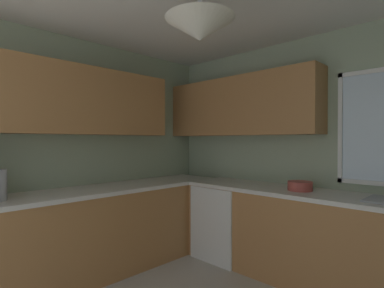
{
  "coord_description": "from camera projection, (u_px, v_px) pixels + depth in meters",
  "views": [
    {
      "loc": [
        1.28,
        -1.37,
        1.39
      ],
      "look_at": [
        -0.57,
        0.51,
        1.36
      ],
      "focal_mm": 28.11,
      "sensor_mm": 36.0,
      "label": 1
    }
  ],
  "objects": [
    {
      "name": "room_shell",
      "position": [
        207.0,
        100.0,
        2.48
      ],
      "size": [
        3.93,
        3.73,
        2.56
      ],
      "color": "#9EAD8E",
      "rests_on": "ground_plane"
    },
    {
      "name": "counter_run_left",
      "position": [
        83.0,
        234.0,
        3.01
      ],
      "size": [
        0.65,
        3.34,
        0.89
      ],
      "color": "#AD7542",
      "rests_on": "ground_plane"
    },
    {
      "name": "counter_run_back",
      "position": [
        325.0,
        241.0,
        2.81
      ],
      "size": [
        3.02,
        0.65,
        0.89
      ],
      "color": "#AD7542",
      "rests_on": "ground_plane"
    },
    {
      "name": "dishwasher",
      "position": [
        226.0,
        221.0,
        3.59
      ],
      "size": [
        0.6,
        0.6,
        0.85
      ],
      "primitive_type": "cube",
      "color": "white",
      "rests_on": "ground_plane"
    },
    {
      "name": "bowl",
      "position": [
        300.0,
        186.0,
        2.97
      ],
      "size": [
        0.24,
        0.24,
        0.09
      ],
      "primitive_type": "cylinder",
      "color": "#B74C42",
      "rests_on": "counter_run_back"
    }
  ]
}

